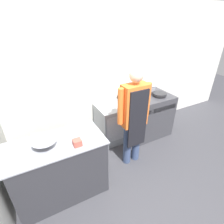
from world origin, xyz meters
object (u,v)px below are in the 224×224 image
stove (146,115)px  saute_pan (160,94)px  mixing_bowl (45,144)px  stock_pot (136,90)px  sauce_pot (151,88)px  fridge_unit (111,123)px  plastic_tub (77,143)px  person_cook (134,115)px

stove → saute_pan: size_ratio=3.46×
saute_pan → mixing_bowl: bearing=-166.2°
stock_pot → saute_pan: (0.42, -0.27, -0.08)m
stock_pot → sauce_pot: size_ratio=1.51×
fridge_unit → plastic_tub: (-1.01, -0.99, 0.57)m
stove → person_cook: (-0.77, -0.62, 0.52)m
person_cook → plastic_tub: 1.06m
plastic_tub → saute_pan: size_ratio=0.36×
fridge_unit → stock_pot: 0.86m
saute_pan → sauce_pot: (0.00, 0.27, 0.05)m
fridge_unit → mixing_bowl: size_ratio=2.58×
plastic_tub → stove: bearing=25.6°
fridge_unit → person_cook: size_ratio=0.46×
mixing_bowl → plastic_tub: (0.37, -0.15, -0.01)m
stock_pot → plastic_tub: bearing=-147.7°
stove → sauce_pot: bearing=34.3°
mixing_bowl → sauce_pot: (2.38, 0.85, 0.03)m
person_cook → sauce_pot: bearing=37.9°
mixing_bowl → saute_pan: mixing_bowl is taller
person_cook → saute_pan: 1.09m
fridge_unit → sauce_pot: bearing=0.6°
mixing_bowl → sauce_pot: size_ratio=1.69×
fridge_unit → saute_pan: 1.17m
stove → person_cook: bearing=-141.3°
plastic_tub → sauce_pot: bearing=26.6°
plastic_tub → sauce_pot: size_ratio=0.57×
fridge_unit → stock_pot: (0.57, 0.01, 0.64)m
mixing_bowl → saute_pan: bearing=13.8°
stove → mixing_bowl: mixing_bowl is taller
stove → stock_pot: (-0.22, 0.14, 0.58)m
mixing_bowl → stock_pot: bearing=23.6°
fridge_unit → saute_pan: (0.99, -0.26, 0.56)m
mixing_bowl → sauce_pot: sauce_pot is taller
person_cook → mixing_bowl: person_cook is taller
person_cook → stock_pot: (0.55, 0.75, 0.07)m
fridge_unit → saute_pan: bearing=-14.5°
sauce_pot → mixing_bowl: bearing=-160.2°
mixing_bowl → plastic_tub: bearing=-22.1°
stove → sauce_pot: sauce_pot is taller
person_cook → plastic_tub: person_cook is taller
mixing_bowl → plastic_tub: size_ratio=2.98×
saute_pan → fridge_unit: bearing=165.5°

